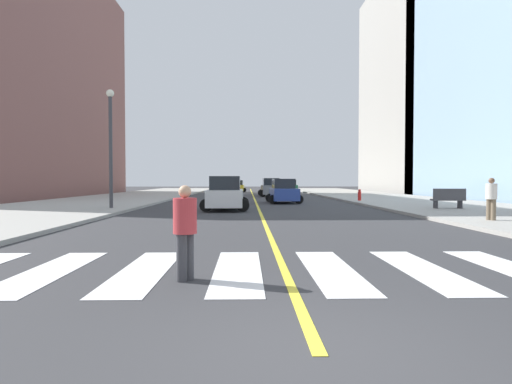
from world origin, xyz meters
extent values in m
plane|color=#333335|center=(0.00, 0.00, 0.00)|extent=(220.00, 220.00, 0.00)
cube|color=#9E9B93|center=(12.20, 20.00, 0.07)|extent=(10.00, 120.00, 0.15)
cube|color=#9E9B93|center=(-12.20, 20.00, 0.07)|extent=(10.00, 120.00, 0.15)
cube|color=silver|center=(-4.50, 4.00, 0.01)|extent=(0.90, 4.00, 0.01)
cube|color=silver|center=(-2.70, 4.00, 0.01)|extent=(0.90, 4.00, 0.01)
cube|color=silver|center=(-0.90, 4.00, 0.01)|extent=(0.90, 4.00, 0.01)
cube|color=silver|center=(0.90, 4.00, 0.01)|extent=(0.90, 4.00, 0.01)
cube|color=silver|center=(2.70, 4.00, 0.01)|extent=(0.90, 4.00, 0.01)
cube|color=yellow|center=(0.00, 40.00, 0.01)|extent=(0.16, 80.00, 0.01)
cube|color=#9E9B93|center=(27.65, 56.52, 15.53)|extent=(18.00, 24.00, 31.06)
cube|color=brown|center=(-26.65, 42.74, 13.18)|extent=(16.00, 32.00, 26.36)
cube|color=#236B42|center=(5.22, 53.25, 0.65)|extent=(1.96, 4.05, 0.85)
cube|color=#1E2328|center=(5.23, 53.48, 1.42)|extent=(1.60, 2.05, 0.72)
cylinder|color=black|center=(4.25, 52.05, 0.32)|extent=(0.65, 0.23, 0.65)
cylinder|color=black|center=(6.09, 51.97, 0.32)|extent=(0.65, 0.23, 0.65)
cylinder|color=black|center=(4.35, 54.52, 0.32)|extent=(0.65, 0.23, 0.65)
cylinder|color=black|center=(6.19, 54.44, 0.32)|extent=(0.65, 0.23, 0.65)
cube|color=gold|center=(-2.00, 56.42, 0.63)|extent=(1.87, 3.92, 0.83)
cube|color=#1E2328|center=(-2.01, 56.19, 1.38)|extent=(1.53, 1.98, 0.70)
cylinder|color=black|center=(-1.07, 57.60, 0.31)|extent=(0.63, 0.22, 0.63)
cylinder|color=black|center=(-2.86, 57.65, 0.31)|extent=(0.63, 0.22, 0.63)
cylinder|color=black|center=(-1.14, 55.20, 0.31)|extent=(0.63, 0.22, 0.63)
cylinder|color=black|center=(-2.93, 55.25, 0.31)|extent=(0.63, 0.22, 0.63)
cube|color=#2D479E|center=(2.10, 27.86, 0.68)|extent=(2.02, 4.19, 0.88)
cube|color=#1E2328|center=(2.09, 28.10, 1.47)|extent=(1.65, 2.12, 0.75)
cylinder|color=black|center=(1.20, 26.55, 0.33)|extent=(0.68, 0.24, 0.67)
cylinder|color=black|center=(3.10, 26.62, 0.33)|extent=(0.68, 0.24, 0.67)
cylinder|color=black|center=(1.10, 29.10, 0.33)|extent=(0.68, 0.24, 0.67)
cylinder|color=black|center=(3.00, 29.17, 0.33)|extent=(0.68, 0.24, 0.67)
cube|color=slate|center=(1.91, 41.17, 0.72)|extent=(2.07, 4.41, 0.94)
cube|color=#1E2328|center=(1.90, 41.43, 1.56)|extent=(1.71, 2.22, 0.79)
cylinder|color=black|center=(0.93, 39.80, 0.35)|extent=(0.71, 0.24, 0.71)
cylinder|color=black|center=(2.95, 39.84, 0.35)|extent=(0.71, 0.24, 0.71)
cylinder|color=black|center=(0.87, 42.51, 0.35)|extent=(0.71, 0.24, 0.71)
cylinder|color=black|center=(2.89, 42.55, 0.35)|extent=(0.71, 0.24, 0.71)
cube|color=silver|center=(-1.95, 20.44, 0.72)|extent=(2.01, 4.41, 0.94)
cube|color=#1E2328|center=(-1.95, 20.18, 1.57)|extent=(1.68, 2.21, 0.80)
cylinder|color=black|center=(-0.94, 21.81, 0.36)|extent=(0.71, 0.23, 0.71)
cylinder|color=black|center=(-2.97, 21.80, 0.36)|extent=(0.71, 0.23, 0.71)
cylinder|color=black|center=(-0.93, 19.08, 0.36)|extent=(0.71, 0.23, 0.71)
cylinder|color=black|center=(-2.96, 19.07, 0.36)|extent=(0.71, 0.23, 0.71)
cube|color=#47474C|center=(10.66, 19.47, 0.63)|extent=(1.84, 0.70, 0.08)
cube|color=#47474C|center=(10.64, 19.23, 0.97)|extent=(1.80, 0.20, 0.60)
cube|color=#2D2D33|center=(9.99, 19.52, 0.37)|extent=(0.14, 0.48, 0.44)
cube|color=#2D2D33|center=(11.34, 19.41, 0.37)|extent=(0.14, 0.48, 0.44)
cylinder|color=#38383D|center=(-1.85, 3.15, 0.41)|extent=(0.19, 0.19, 0.82)
cylinder|color=#38383D|center=(-1.75, 3.29, 0.41)|extent=(0.19, 0.19, 0.82)
cylinder|color=#B23338|center=(-1.80, 3.22, 1.13)|extent=(0.41, 0.41, 0.62)
sphere|color=tan|center=(-1.80, 3.22, 1.55)|extent=(0.22, 0.22, 0.22)
cylinder|color=brown|center=(8.99, 12.54, 0.57)|extent=(0.19, 0.19, 0.84)
cylinder|color=brown|center=(9.08, 12.39, 0.57)|extent=(0.19, 0.19, 0.84)
cylinder|color=beige|center=(9.03, 12.46, 1.30)|extent=(0.42, 0.42, 0.63)
sphere|color=brown|center=(9.03, 12.46, 1.73)|extent=(0.23, 0.23, 0.23)
cylinder|color=red|center=(8.10, 28.57, 0.50)|extent=(0.26, 0.26, 0.70)
sphere|color=red|center=(8.10, 28.57, 0.93)|extent=(0.22, 0.22, 0.22)
cylinder|color=#38383D|center=(-8.53, 20.29, 3.35)|extent=(0.20, 0.20, 6.41)
sphere|color=silver|center=(-8.53, 20.29, 6.71)|extent=(0.44, 0.44, 0.44)
camera|label=1|loc=(-0.73, -4.10, 1.75)|focal=29.58mm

